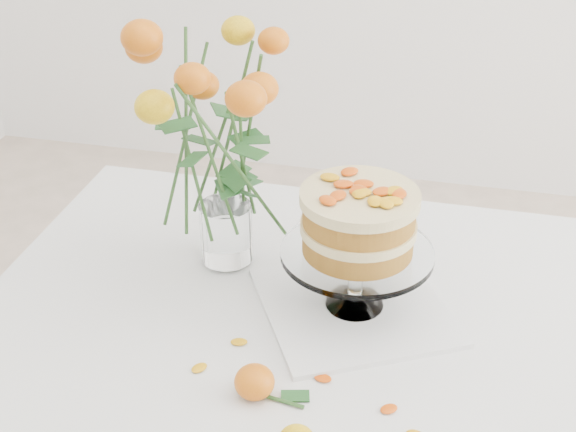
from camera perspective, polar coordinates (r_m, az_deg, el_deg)
name	(u,v)px	position (r m, az deg, el deg)	size (l,w,h in m)	color
table	(409,389)	(1.30, 8.62, -12.04)	(1.43, 0.93, 0.76)	tan
napkin	(354,306)	(1.31, 4.73, -6.42)	(0.28, 0.28, 0.01)	white
cake_stand	(358,228)	(1.22, 5.02, -0.86)	(0.24, 0.24, 0.21)	white
rose_vase	(221,122)	(1.29, -4.79, 6.65)	(0.38, 0.38, 0.45)	white
loose_rose_far	(255,382)	(1.14, -2.37, -11.73)	(0.10, 0.06, 0.05)	#CE600A
stray_petal_a	(323,378)	(1.17, 2.49, -11.46)	(0.03, 0.02, 0.00)	#E8A10E
stray_petal_b	(389,409)	(1.14, 7.18, -13.47)	(0.03, 0.02, 0.00)	#E8A10E
stray_petal_d	(239,342)	(1.24, -3.50, -8.94)	(0.03, 0.02, 0.00)	#E8A10E
stray_petal_e	(199,368)	(1.20, -6.33, -10.70)	(0.03, 0.02, 0.00)	#E8A10E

